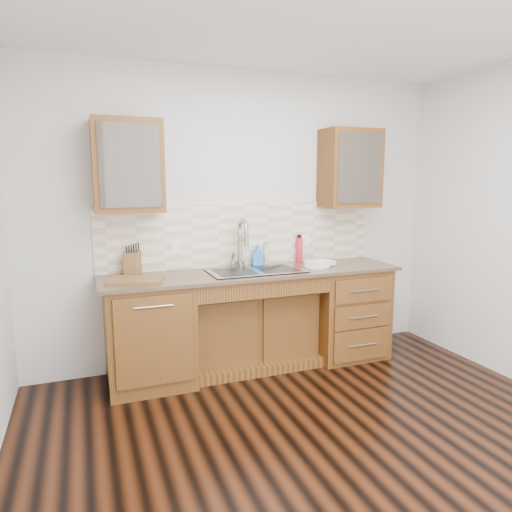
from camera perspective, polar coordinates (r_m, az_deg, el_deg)
name	(u,v)px	position (r m, az deg, el deg)	size (l,w,h in m)	color
ground	(334,458)	(3.24, 9.70, -23.63)	(4.00, 3.50, 0.10)	black
wall_back	(241,219)	(4.37, -1.88, 4.68)	(4.00, 0.10, 2.70)	silver
base_cabinet_left	(149,333)	(4.00, -13.22, -9.38)	(0.70, 0.62, 0.88)	#593014
base_cabinet_center	(251,327)	(4.32, -0.62, -8.92)	(1.20, 0.44, 0.70)	#593014
base_cabinet_right	(344,311)	(4.62, 10.96, -6.71)	(0.70, 0.62, 0.88)	#593014
countertop	(255,273)	(4.09, -0.13, -2.09)	(2.70, 0.65, 0.03)	#84705B
backsplash	(243,234)	(4.33, -1.60, 2.71)	(2.70, 0.02, 0.59)	beige
sink	(256,281)	(4.09, -0.05, -3.09)	(0.84, 0.46, 0.19)	#9E9EA5
faucet	(240,246)	(4.23, -2.05, 1.24)	(0.04, 0.04, 0.40)	#999993
filter_tap	(264,253)	(4.33, 1.04, 0.38)	(0.02, 0.02, 0.24)	#999993
upper_cabinet_left	(128,166)	(3.92, -15.75, 10.75)	(0.55, 0.34, 0.75)	#593014
upper_cabinet_right	(350,169)	(4.62, 11.65, 10.65)	(0.55, 0.34, 0.75)	#593014
outlet_left	(176,247)	(4.16, -10.02, 1.11)	(0.08, 0.01, 0.12)	white
outlet_right	(305,240)	(4.58, 6.15, 1.96)	(0.08, 0.01, 0.12)	white
soap_bottle	(258,255)	(4.34, 0.20, 0.13)	(0.09, 0.09, 0.20)	#1D7DEF
water_bottle	(299,250)	(4.53, 5.42, 0.76)	(0.07, 0.07, 0.24)	red
plate	(317,266)	(4.31, 7.64, -1.28)	(0.24, 0.24, 0.01)	silver
dish_towel	(320,263)	(4.33, 8.01, -0.86)	(0.24, 0.18, 0.04)	#EDE9C2
knife_block	(133,263)	(4.06, -15.16, -0.85)	(0.11, 0.18, 0.20)	olive
cutting_board	(136,280)	(3.81, -14.82, -2.89)	(0.42, 0.30, 0.02)	brown
cup_left_a	(112,172)	(3.91, -17.54, 9.95)	(0.13, 0.13, 0.10)	white
cup_left_b	(138,173)	(3.93, -14.49, 10.06)	(0.11, 0.11, 0.10)	white
cup_right_a	(337,174)	(4.54, 10.08, 10.09)	(0.13, 0.13, 0.10)	white
cup_right_b	(361,174)	(4.69, 13.04, 9.97)	(0.11, 0.11, 0.10)	silver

